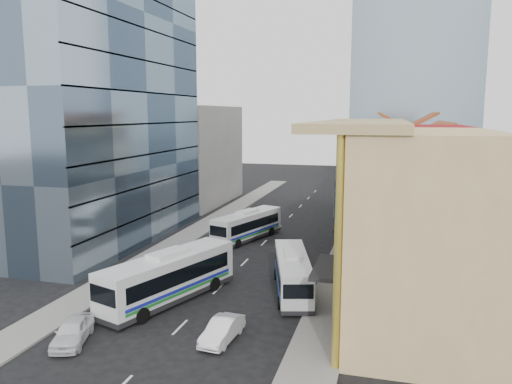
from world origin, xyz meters
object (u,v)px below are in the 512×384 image
(bus_left_far, at_px, (247,225))
(bus_right, at_px, (293,272))
(shophouse_tan, at_px, (421,231))
(office_tower, at_px, (92,93))
(sedan_left, at_px, (72,331))
(bus_left_near, at_px, (169,276))
(sedan_right, at_px, (222,330))

(bus_left_far, xyz_separation_m, bus_right, (7.50, -14.00, -0.03))
(shophouse_tan, xyz_separation_m, office_tower, (-31.00, 14.00, 9.00))
(bus_left_far, bearing_deg, shophouse_tan, -29.22)
(office_tower, height_order, sedan_left, office_tower)
(shophouse_tan, distance_m, bus_left_near, 16.99)
(bus_left_near, bearing_deg, sedan_right, -21.83)
(sedan_left, bearing_deg, shophouse_tan, 3.52)
(shophouse_tan, bearing_deg, bus_left_far, 132.00)
(bus_left_far, distance_m, bus_right, 15.88)
(sedan_right, bearing_deg, bus_left_far, 108.09)
(bus_left_near, bearing_deg, sedan_left, -90.02)
(office_tower, distance_m, bus_left_near, 24.20)
(shophouse_tan, distance_m, bus_left_far, 24.32)
(bus_left_near, xyz_separation_m, sedan_right, (5.57, -4.89, -1.17))
(shophouse_tan, bearing_deg, bus_left_near, -179.46)
(shophouse_tan, xyz_separation_m, sedan_right, (-10.89, -5.05, -5.36))
(bus_left_near, distance_m, sedan_right, 7.51)
(bus_left_far, bearing_deg, sedan_right, -58.61)
(bus_left_far, xyz_separation_m, sedan_left, (-3.07, -25.29, -0.87))
(shophouse_tan, relative_size, office_tower, 0.47)
(bus_left_near, bearing_deg, shophouse_tan, 19.98)
(office_tower, bearing_deg, sedan_left, -61.00)
(sedan_left, height_order, sedan_right, sedan_left)
(bus_left_far, height_order, sedan_left, bus_left_far)
(bus_right, bearing_deg, shophouse_tan, -39.19)
(office_tower, height_order, bus_left_near, office_tower)
(shophouse_tan, bearing_deg, bus_right, 156.11)
(bus_left_near, relative_size, bus_right, 1.18)
(bus_left_far, bearing_deg, bus_right, -43.05)
(office_tower, bearing_deg, sedan_right, -43.45)
(bus_right, xyz_separation_m, sedan_left, (-10.57, -11.29, -0.84))
(shophouse_tan, xyz_separation_m, bus_left_far, (-16.00, 17.77, -4.43))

